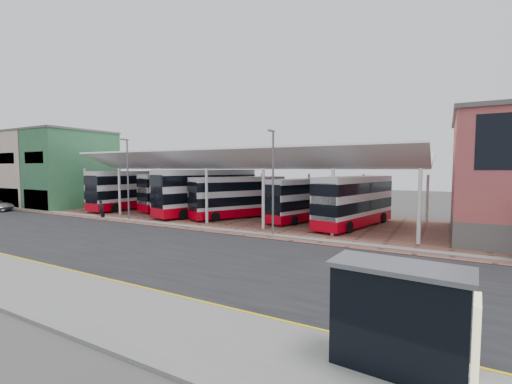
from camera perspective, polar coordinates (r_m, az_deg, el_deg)
ground at (r=22.39m, az=-9.17°, el=-9.54°), size 140.00×140.00×0.00m
road at (r=21.63m, az=-10.84°, el=-10.02°), size 120.00×14.00×0.02m
forecourt at (r=32.60m, az=8.07°, el=-5.21°), size 72.00×16.00×0.06m
sidewalk at (r=16.57m, az=-29.54°, el=-14.65°), size 120.00×4.00×0.14m
north_kerb at (r=27.39m, az=-1.05°, el=-6.84°), size 120.00×0.80×0.14m
yellow_line_near at (r=17.64m, az=-23.82°, el=-13.48°), size 120.00×0.12×0.01m
yellow_line_far at (r=17.81m, az=-23.03°, el=-13.29°), size 120.00×0.12×0.01m
canopy at (r=36.63m, az=-3.10°, el=4.89°), size 37.00×11.63×7.07m
shop_green at (r=51.77m, az=-28.14°, el=3.41°), size 6.40×10.20×10.22m
shop_cream at (r=57.35m, az=-31.66°, el=3.30°), size 6.40×10.20×10.22m
shop_brick at (r=63.10m, az=-34.55°, el=3.20°), size 6.40×10.20×10.22m
lamp_west at (r=36.09m, az=-20.60°, el=2.37°), size 0.16×0.90×8.07m
lamp_east at (r=26.03m, az=2.83°, el=2.09°), size 0.16×0.90×8.07m
bus_0 at (r=46.23m, az=-19.69°, el=0.32°), size 3.46×11.80×4.81m
bus_1 at (r=43.41m, az=-12.16°, el=0.01°), size 5.21×11.06×4.45m
bus_2 at (r=38.20m, az=-8.25°, el=-0.07°), size 6.21×12.40×4.99m
bus_3 at (r=35.78m, az=-2.93°, el=-0.89°), size 6.96×10.24×4.26m
bus_4 at (r=34.15m, az=8.27°, el=-1.27°), size 5.00×10.25×4.12m
bus_5 at (r=31.57m, az=16.12°, el=-1.54°), size 4.81×11.02×4.43m
pedestrian at (r=39.83m, az=-24.39°, el=-2.50°), size 0.51×0.71×1.81m
suitcase at (r=39.03m, az=-24.17°, el=-3.55°), size 0.32×0.23×0.55m
bus_shelter at (r=9.39m, az=24.18°, el=-17.61°), size 3.46×1.77×2.69m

